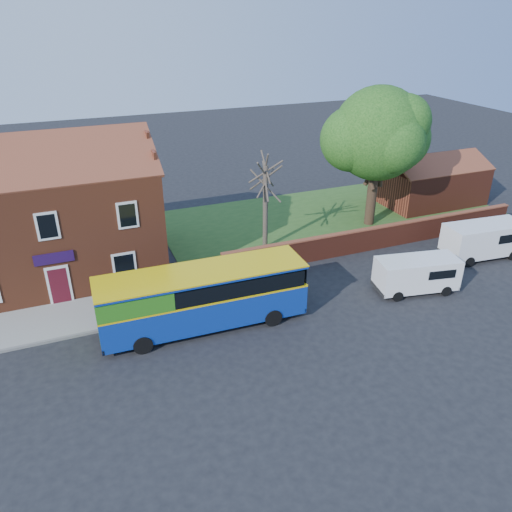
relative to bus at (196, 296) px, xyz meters
name	(u,v)px	position (x,y,z in m)	size (l,w,h in m)	color
ground	(229,353)	(0.74, -2.61, -1.77)	(120.00, 120.00, 0.00)	black
pavement	(65,319)	(-6.26, 3.14, -1.71)	(18.00, 3.50, 0.12)	gray
kerb	(67,338)	(-6.26, 1.39, -1.70)	(18.00, 0.15, 0.14)	slate
grass_strip	(333,217)	(13.74, 10.39, -1.75)	(26.00, 12.00, 0.04)	#426B28
shop_building	(49,220)	(-6.28, 8.89, 1.64)	(12.30, 8.13, 10.50)	brown
boundary_wall	(379,237)	(13.74, 4.39, -0.96)	(22.00, 0.38, 1.60)	maroon
outbuilding	(430,183)	(22.74, 10.39, -0.16)	(8.20, 5.06, 4.17)	maroon
bus	(196,296)	(0.00, 0.00, 0.00)	(10.31, 2.87, 3.12)	navy
van_near	(417,273)	(12.46, -1.15, -0.65)	(4.82, 2.62, 2.00)	white
van_far	(484,239)	(19.20, 0.82, -0.50)	(5.32, 2.51, 2.26)	white
large_tree	(378,136)	(15.64, 8.38, 4.75)	(8.16, 6.46, 9.96)	black
bare_tree	(265,203)	(6.73, 7.24, 1.42)	(2.33, 2.78, 6.23)	#4C4238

